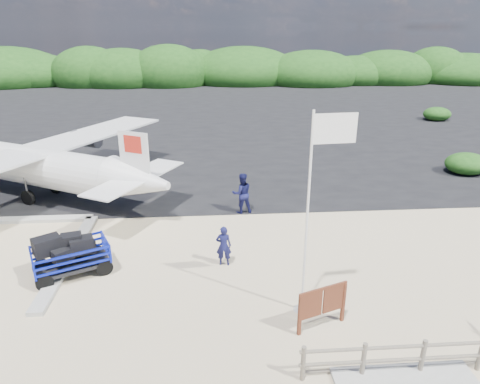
% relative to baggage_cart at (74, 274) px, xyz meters
% --- Properties ---
extents(ground, '(160.00, 160.00, 0.00)m').
position_rel_baggage_cart_xyz_m(ground, '(4.01, -0.33, 0.00)').
color(ground, beige).
extents(asphalt_apron, '(90.00, 50.00, 0.04)m').
position_rel_baggage_cart_xyz_m(asphalt_apron, '(4.01, 29.67, 0.00)').
color(asphalt_apron, '#B2B2B2').
rests_on(asphalt_apron, ground).
extents(vegetation_band, '(124.00, 8.00, 4.40)m').
position_rel_baggage_cart_xyz_m(vegetation_band, '(4.01, 54.67, 0.00)').
color(vegetation_band, '#B2B2B2').
rests_on(vegetation_band, ground).
extents(fence, '(6.40, 2.00, 1.10)m').
position_rel_baggage_cart_xyz_m(fence, '(10.01, -5.33, 0.00)').
color(fence, '#B2B2B2').
rests_on(fence, ground).
extents(baggage_cart, '(3.10, 2.54, 1.35)m').
position_rel_baggage_cart_xyz_m(baggage_cart, '(0.00, 0.00, 0.00)').
color(baggage_cart, '#0B1AA9').
rests_on(baggage_cart, ground).
extents(flagpole, '(1.27, 0.62, 6.15)m').
position_rel_baggage_cart_xyz_m(flagpole, '(7.58, -2.56, 0.00)').
color(flagpole, white).
rests_on(flagpole, ground).
extents(signboard, '(1.63, 0.74, 1.39)m').
position_rel_baggage_cart_xyz_m(signboard, '(7.95, -3.43, 0.00)').
color(signboard, brown).
rests_on(signboard, ground).
extents(crew_a, '(0.59, 0.41, 1.53)m').
position_rel_baggage_cart_xyz_m(crew_a, '(5.30, 0.29, 0.77)').
color(crew_a, '#111341').
rests_on(crew_a, ground).
extents(crew_b, '(1.05, 0.88, 1.93)m').
position_rel_baggage_cart_xyz_m(crew_b, '(6.32, 4.93, 0.97)').
color(crew_b, '#111341').
rests_on(crew_b, ground).
extents(aircraft_large, '(23.10, 23.10, 5.11)m').
position_rel_baggage_cart_xyz_m(aircraft_large, '(15.36, 18.40, 0.00)').
color(aircraft_large, '#B2B2B2').
rests_on(aircraft_large, ground).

